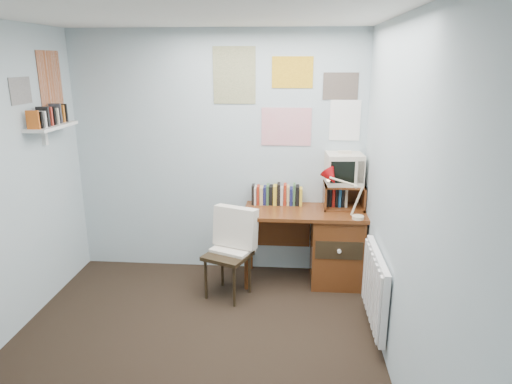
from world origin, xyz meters
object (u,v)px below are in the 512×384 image
desk (330,244)px  wall_shelf (52,126)px  tv_riser (344,196)px  desk_chair (228,256)px  desk_lamp (359,198)px  radiator (375,288)px  crt_tv (344,167)px

desk → wall_shelf: wall_shelf is taller
desk → tv_riser: bearing=43.0°
desk_chair → wall_shelf: 1.98m
desk_chair → tv_riser: (1.11, 0.49, 0.47)m
desk_chair → desk_lamp: size_ratio=2.04×
desk_lamp → radiator: (0.07, -0.71, -0.54)m
radiator → tv_riser: bearing=99.3°
tv_riser → desk: bearing=-137.0°
desk → radiator: size_ratio=1.50×
tv_riser → crt_tv: crt_tv is taller
desk_lamp → wall_shelf: 2.87m
desk → desk_lamp: (0.22, -0.22, 0.56)m
desk_chair → desk_lamp: (1.22, 0.16, 0.55)m
desk → crt_tv: size_ratio=3.43×
tv_riser → desk_lamp: bearing=-72.6°
desk → wall_shelf: 2.87m
desk_lamp → wall_shelf: wall_shelf is taller
wall_shelf → radiator: bearing=-10.9°
crt_tv → wall_shelf: bearing=-173.5°
desk_chair → desk_lamp: bearing=31.0°
desk_chair → tv_riser: bearing=47.3°
crt_tv → radiator: crt_tv is taller
desk_chair → tv_riser: tv_riser is taller
desk_chair → wall_shelf: wall_shelf is taller
tv_riser → desk_chair: bearing=-156.1°
crt_tv → radiator: 1.31m
crt_tv → tv_riser: bearing=-65.9°
crt_tv → wall_shelf: 2.76m
desk_lamp → crt_tv: (-0.11, 0.35, 0.21)m
desk_chair → crt_tv: (1.10, 0.51, 0.76)m
desk_lamp → wall_shelf: size_ratio=0.66×
desk → tv_riser: (0.12, 0.11, 0.48)m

